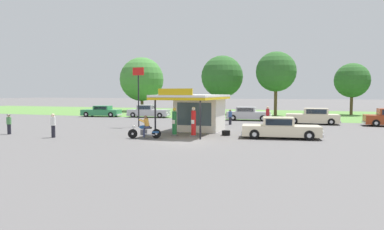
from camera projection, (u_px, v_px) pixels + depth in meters
name	position (u px, v px, depth m)	size (l,w,h in m)	color
ground_plane	(184.00, 141.00, 22.39)	(300.00, 300.00, 0.00)	#5B5959
grass_verge_strip	(255.00, 114.00, 50.68)	(120.00, 24.00, 0.01)	#56843D
service_station_kiosk	(198.00, 110.00, 27.92)	(4.20, 7.29, 3.40)	silver
gas_pump_nearside	(174.00, 123.00, 25.11)	(0.44, 0.44, 2.04)	slate
gas_pump_offside	(194.00, 123.00, 24.63)	(0.44, 0.44, 2.11)	slate
motorcycle_with_rider	(145.00, 129.00, 23.60)	(2.15, 0.97, 1.58)	black
featured_classic_sedan	(280.00, 129.00, 23.71)	(5.54, 2.56, 1.44)	beige
parked_car_back_row_right	(195.00, 113.00, 41.95)	(5.54, 3.10, 1.48)	#2D844C
parked_car_back_row_left	(102.00, 112.00, 44.88)	(5.29, 2.60, 1.41)	#2D844C
parked_car_back_row_far_left	(248.00, 114.00, 38.77)	(5.06, 2.13, 1.50)	#B7B7BC
parked_car_back_row_centre_right	(313.00, 117.00, 34.28)	(5.26, 2.17, 1.58)	beige
parked_car_back_row_far_right	(148.00, 112.00, 43.69)	(5.53, 2.24, 1.56)	#B7B7BC
bystander_admiring_sedan	(9.00, 124.00, 25.92)	(0.34, 0.34, 1.49)	black
bystander_standing_back_lot	(53.00, 125.00, 24.05)	(0.34, 0.34, 1.67)	black
bystander_strolling_foreground	(230.00, 117.00, 33.67)	(0.34, 0.34, 1.49)	black
bystander_chatting_near_pumps	(268.00, 115.00, 33.57)	(0.34, 0.34, 1.78)	brown
tree_oak_far_left	(142.00, 80.00, 58.00)	(7.31, 7.31, 8.99)	brown
tree_oak_left	(276.00, 72.00, 46.81)	(5.42, 5.42, 8.65)	brown
tree_oak_far_right	(353.00, 81.00, 48.03)	(4.78, 4.78, 7.20)	brown
tree_oak_distant_spare	(223.00, 77.00, 50.04)	(6.03, 6.03, 8.45)	brown
roadside_pole_sign	(138.00, 87.00, 31.35)	(1.10, 0.12, 5.38)	black
spare_tire_stack	(226.00, 133.00, 25.26)	(0.60, 0.60, 0.36)	black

